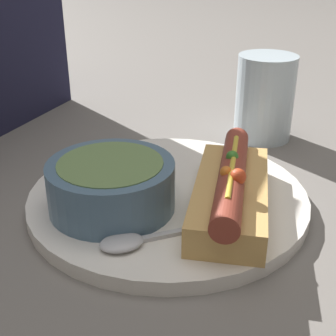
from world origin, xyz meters
The scene contains 6 objects.
ground_plane centered at (0.00, 0.00, 0.00)m, with size 4.00×4.00×0.00m, color slate.
dinner_plate centered at (0.00, 0.00, 0.01)m, with size 0.29×0.29×0.01m.
hot_dog centered at (-0.01, -0.07, 0.04)m, with size 0.19×0.10×0.06m.
soup_bowl centered at (-0.05, 0.04, 0.04)m, with size 0.12×0.12×0.05m.
spoon centered at (-0.09, -0.01, 0.02)m, with size 0.11×0.12×0.01m.
drinking_glass centered at (0.22, -0.05, 0.06)m, with size 0.08×0.08×0.11m.
Camera 1 is at (-0.39, -0.16, 0.25)m, focal length 50.00 mm.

